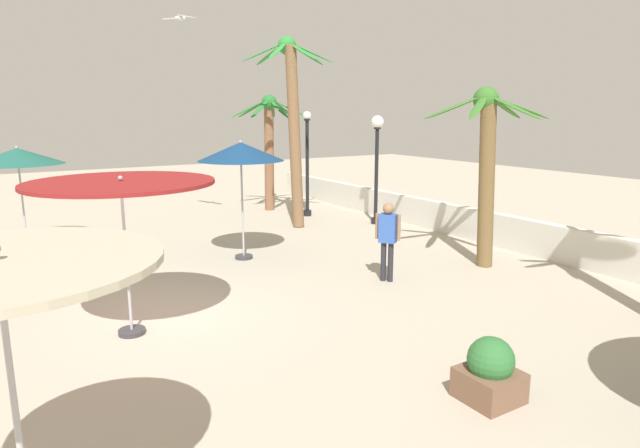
{
  "coord_description": "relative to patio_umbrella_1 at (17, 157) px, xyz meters",
  "views": [
    {
      "loc": [
        9.19,
        -2.37,
        3.65
      ],
      "look_at": [
        0.0,
        3.31,
        1.4
      ],
      "focal_mm": 30.36,
      "sensor_mm": 36.0,
      "label": 1
    }
  ],
  "objects": [
    {
      "name": "seagull_1",
      "position": [
        -0.14,
        4.58,
        3.85
      ],
      "size": [
        1.31,
        0.65,
        0.16
      ],
      "color": "white"
    },
    {
      "name": "lamp_post_1",
      "position": [
        -0.12,
        8.87,
        -0.56
      ],
      "size": [
        0.29,
        0.29,
        3.66
      ],
      "color": "black",
      "rests_on": "ground_plane"
    },
    {
      "name": "guest_1",
      "position": [
        7.34,
        6.5,
        -1.43
      ],
      "size": [
        0.47,
        0.41,
        1.73
      ],
      "color": "#26262D",
      "rests_on": "ground_plane"
    },
    {
      "name": "lamp_post_0",
      "position": [
        2.26,
        10.09,
        -0.17
      ],
      "size": [
        0.4,
        0.4,
        3.53
      ],
      "color": "black",
      "rests_on": "ground_plane"
    },
    {
      "name": "planter",
      "position": [
        11.96,
        4.49,
        -2.11
      ],
      "size": [
        0.7,
        0.7,
        0.85
      ],
      "color": "brown",
      "rests_on": "ground_plane"
    },
    {
      "name": "patio_umbrella_4",
      "position": [
        7.37,
        1.06,
        -0.03
      ],
      "size": [
        2.93,
        2.93,
        2.66
      ],
      "color": "#333338",
      "rests_on": "ground_plane"
    },
    {
      "name": "boundary_wall",
      "position": [
        7.06,
        11.1,
        -2.03
      ],
      "size": [
        25.2,
        0.3,
        0.91
      ],
      "primitive_type": "cube",
      "color": "silver",
      "rests_on": "ground_plane"
    },
    {
      "name": "patio_umbrella_3",
      "position": [
        3.97,
        4.59,
        0.18
      ],
      "size": [
        2.11,
        2.11,
        2.97
      ],
      "color": "#333338",
      "rests_on": "ground_plane"
    },
    {
      "name": "palm_tree_0",
      "position": [
        1.01,
        7.68,
        1.17
      ],
      "size": [
        2.87,
        2.87,
        5.96
      ],
      "color": "brown",
      "rests_on": "ground_plane"
    },
    {
      "name": "palm_tree_3",
      "position": [
        -1.82,
        8.25,
        0.22
      ],
      "size": [
        2.82,
        2.86,
        4.25
      ],
      "color": "brown",
      "rests_on": "ground_plane"
    },
    {
      "name": "palm_tree_1",
      "position": [
        7.47,
        9.28,
        0.21
      ],
      "size": [
        3.01,
        2.99,
        4.23
      ],
      "color": "brown",
      "rests_on": "ground_plane"
    },
    {
      "name": "patio_umbrella_1",
      "position": [
        0.0,
        0.0,
        0.0
      ],
      "size": [
        2.3,
        2.3,
        2.77
      ],
      "color": "#333338",
      "rests_on": "ground_plane"
    },
    {
      "name": "ground_plane",
      "position": [
        7.06,
        1.64,
        -2.49
      ],
      "size": [
        56.0,
        56.0,
        0.0
      ],
      "primitive_type": "plane",
      "color": "#B2A893"
    }
  ]
}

